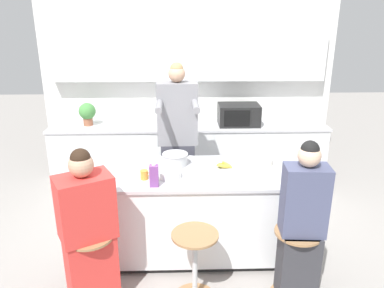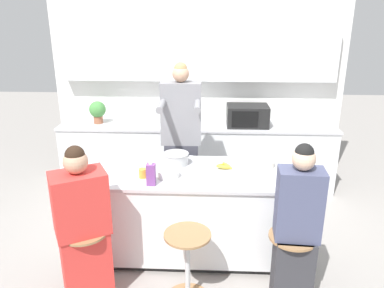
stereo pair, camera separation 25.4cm
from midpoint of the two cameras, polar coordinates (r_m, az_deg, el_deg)
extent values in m
plane|color=gray|center=(4.03, 1.82, -15.82)|extent=(16.00, 16.00, 0.00)
cube|color=silver|center=(5.29, 2.30, 8.77)|extent=(4.00, 0.06, 2.70)
cube|color=silver|center=(5.12, 2.36, 13.78)|extent=(3.68, 0.16, 0.75)
cube|color=silver|center=(5.22, 2.14, -1.87)|extent=(3.68, 0.58, 0.86)
cube|color=#BCBCC1|center=(5.08, 2.20, 2.83)|extent=(3.71, 0.61, 0.03)
cube|color=black|center=(4.01, 1.83, -15.47)|extent=(1.98, 0.72, 0.06)
cube|color=silver|center=(3.78, 1.90, -10.16)|extent=(2.06, 0.80, 0.79)
cube|color=#BCBCC1|center=(3.60, 1.97, -4.45)|extent=(2.10, 0.84, 0.03)
cylinder|color=#B7BABC|center=(3.37, -13.42, -17.53)|extent=(0.04, 0.04, 0.61)
cylinder|color=#997047|center=(3.20, -13.87, -12.96)|extent=(0.38, 0.38, 0.02)
cylinder|color=#B7BABC|center=(3.26, 1.68, -18.41)|extent=(0.04, 0.04, 0.61)
cylinder|color=#997047|center=(3.08, 1.74, -13.73)|extent=(0.38, 0.38, 0.02)
cylinder|color=#B7BABC|center=(3.37, 16.85, -17.97)|extent=(0.04, 0.04, 0.61)
cylinder|color=#997047|center=(3.19, 17.41, -13.41)|extent=(0.38, 0.38, 0.02)
cube|color=#383842|center=(4.33, 0.12, -5.81)|extent=(0.37, 0.23, 0.96)
cube|color=slate|center=(4.05, 0.12, 4.70)|extent=(0.44, 0.23, 0.67)
cylinder|color=slate|center=(3.74, -2.79, 5.77)|extent=(0.08, 0.37, 0.07)
cylinder|color=slate|center=(3.73, 2.81, 5.74)|extent=(0.08, 0.37, 0.07)
sphere|color=tan|center=(3.96, 0.13, 10.67)|extent=(0.18, 0.18, 0.18)
sphere|color=#A37F51|center=(3.96, 0.13, 11.37)|extent=(0.14, 0.14, 0.14)
cube|color=red|center=(3.37, -13.56, -17.50)|extent=(0.46, 0.42, 0.65)
cube|color=red|center=(3.07, -14.41, -8.75)|extent=(0.50, 0.45, 0.51)
sphere|color=tan|center=(2.92, -14.98, -2.65)|extent=(0.26, 0.26, 0.19)
sphere|color=black|center=(2.90, -15.06, -1.70)|extent=(0.21, 0.21, 0.15)
cube|color=#333338|center=(3.36, 17.20, -18.01)|extent=(0.33, 0.28, 0.65)
cube|color=#474C6B|center=(3.04, 18.33, -8.76)|extent=(0.36, 0.24, 0.57)
sphere|color=#DBB293|center=(2.89, 19.11, -2.19)|extent=(0.19, 0.19, 0.18)
sphere|color=black|center=(2.87, 19.21, -1.29)|extent=(0.15, 0.15, 0.14)
cylinder|color=#B7BABC|center=(3.74, -0.52, -2.34)|extent=(0.24, 0.24, 0.11)
cylinder|color=#B7BABC|center=(3.72, -0.52, -1.49)|extent=(0.26, 0.26, 0.01)
cylinder|color=#B7BABC|center=(3.74, -2.75, -1.80)|extent=(0.05, 0.01, 0.01)
cylinder|color=#B7BABC|center=(3.72, 1.72, -1.87)|extent=(0.05, 0.01, 0.01)
cylinder|color=white|center=(3.47, -1.48, -4.56)|extent=(0.20, 0.20, 0.06)
cylinder|color=silver|center=(3.79, 12.98, -2.89)|extent=(0.19, 0.19, 0.07)
cylinder|color=orange|center=(3.46, -5.44, -4.48)|extent=(0.07, 0.07, 0.09)
torus|color=orange|center=(3.45, -4.66, -4.44)|extent=(0.04, 0.01, 0.04)
ellipsoid|color=yellow|center=(3.65, 6.88, -3.53)|extent=(0.14, 0.05, 0.06)
ellipsoid|color=yellow|center=(3.68, 6.29, -3.28)|extent=(0.11, 0.13, 0.06)
ellipsoid|color=yellow|center=(3.69, 7.38, -3.30)|extent=(0.12, 0.12, 0.06)
cube|color=#7A428E|center=(3.30, -4.06, -4.67)|extent=(0.08, 0.08, 0.19)
cylinder|color=white|center=(3.26, -4.11, -2.98)|extent=(0.03, 0.03, 0.02)
cube|color=black|center=(5.05, 9.87, 4.27)|extent=(0.54, 0.37, 0.28)
cube|color=black|center=(4.86, 9.56, 3.70)|extent=(0.34, 0.01, 0.21)
cube|color=black|center=(4.89, 12.40, 3.63)|extent=(0.10, 0.01, 0.22)
cylinder|color=#93563D|center=(5.24, -12.75, 3.63)|extent=(0.12, 0.12, 0.10)
sphere|color=#478942|center=(5.21, -12.86, 5.15)|extent=(0.22, 0.22, 0.22)
camera|label=1|loc=(0.13, -87.97, 0.71)|focal=35.00mm
camera|label=2|loc=(0.13, 92.03, -0.71)|focal=35.00mm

